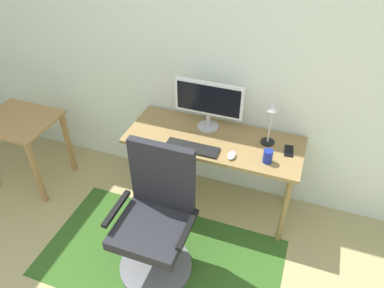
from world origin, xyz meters
The scene contains 11 objects.
wall_back centered at (0.00, 2.20, 1.30)m, with size 6.00×0.10×2.60m, color silver.
area_rug centered at (-0.21, 1.13, 0.00)m, with size 1.89×1.02×0.01m, color #315B1F.
desk centered at (-0.02, 1.85, 0.66)m, with size 1.44×0.56×0.74m.
monitor centered at (-0.11, 1.99, 1.00)m, with size 0.57×0.18×0.42m.
keyboard centered at (-0.14, 1.66, 0.75)m, with size 0.43×0.13×0.02m, color black.
computer_mouse centered at (0.18, 1.67, 0.76)m, with size 0.06×0.10×0.03m, color white.
coffee_cup centered at (0.44, 1.71, 0.79)m, with size 0.07×0.07×0.11m, color navy.
cell_phone centered at (0.58, 1.89, 0.75)m, with size 0.07×0.14×0.01m, color black.
desk_lamp centered at (0.40, 1.94, 1.01)m, with size 0.11×0.11×0.38m.
office_chair centered at (-0.21, 1.09, 0.43)m, with size 0.58×0.56×1.07m.
side_table centered at (-1.77, 1.57, 0.58)m, with size 0.65×0.55×0.71m.
Camera 1 is at (0.63, -0.45, 2.52)m, focal length 34.11 mm.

